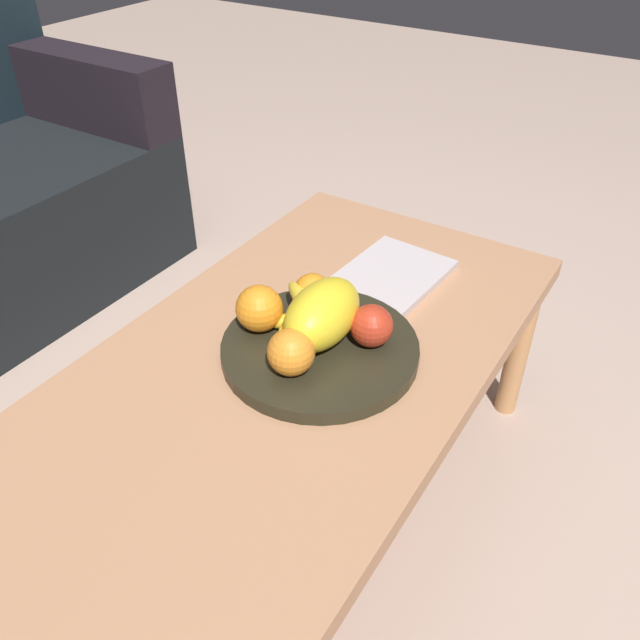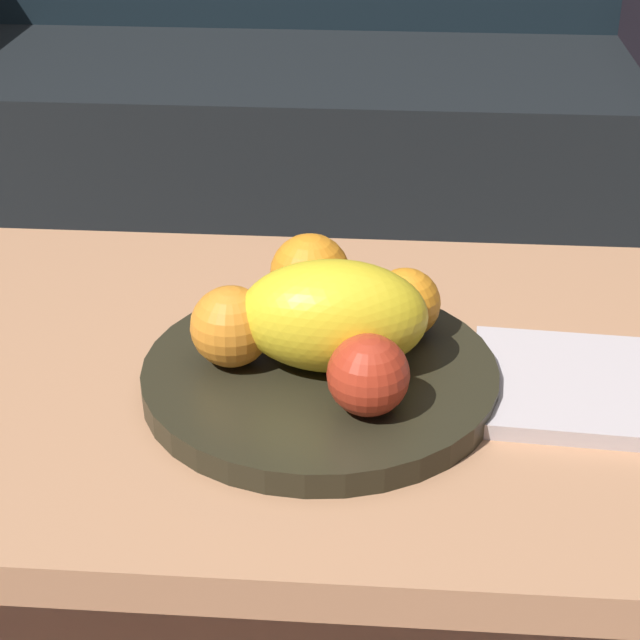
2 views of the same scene
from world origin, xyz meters
TOP-DOWN VIEW (x-y plane):
  - coffee_table at (0.00, 0.00)m, footprint 1.18×0.61m
  - couch at (-0.12, 1.30)m, footprint 1.70×0.70m
  - fruit_bowl at (0.05, -0.04)m, footprint 0.34×0.34m
  - melon_large_front at (0.06, -0.04)m, footprint 0.18×0.11m
  - orange_front at (-0.04, -0.04)m, footprint 0.08×0.08m
  - orange_left at (0.13, 0.03)m, footprint 0.07×0.07m
  - orange_right at (0.03, 0.07)m, footprint 0.08×0.08m
  - apple_front at (0.10, -0.11)m, footprint 0.07×0.07m
  - banana_bunch at (0.07, 0.01)m, footprint 0.17×0.15m
  - magazine at (0.32, -0.03)m, footprint 0.26×0.20m

SIDE VIEW (x-z plane):
  - couch at x=-0.12m, z-range -0.15..0.75m
  - coffee_table at x=0.00m, z-range 0.17..0.59m
  - magazine at x=0.32m, z-range 0.42..0.44m
  - fruit_bowl at x=0.05m, z-range 0.42..0.45m
  - banana_bunch at x=0.07m, z-range 0.44..0.51m
  - orange_left at x=0.13m, z-range 0.45..0.52m
  - apple_front at x=0.10m, z-range 0.45..0.52m
  - orange_front at x=-0.04m, z-range 0.45..0.52m
  - orange_right at x=0.03m, z-range 0.45..0.53m
  - melon_large_front at x=0.06m, z-range 0.45..0.55m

